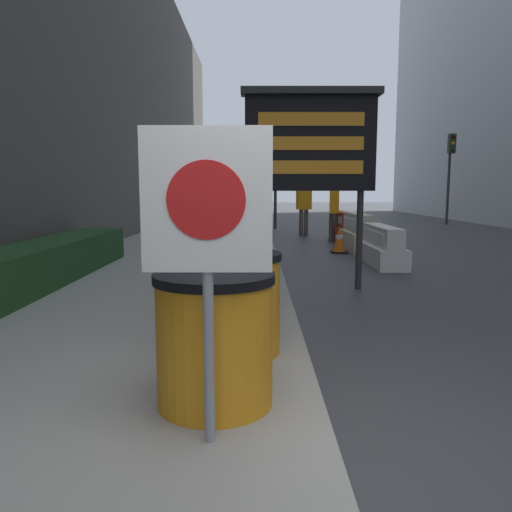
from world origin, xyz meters
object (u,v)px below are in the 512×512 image
Objects in this scene: message_board at (312,143)px; jersey_barrier_white at (384,248)px; barrel_drum_back at (233,281)px; traffic_light_far_side at (453,159)px; pedestrian_passerby at (306,204)px; jersey_barrier_cream at (359,234)px; traffic_cone_near at (391,234)px; barrel_drum_middle at (238,303)px; traffic_cone_mid at (341,240)px; warning_sign at (209,223)px; jersey_barrier_red_striped at (344,228)px; pedestrian_worker at (336,207)px; barrel_drum_foreground at (217,339)px; traffic_light_near_curb at (278,146)px.

jersey_barrier_white is at bearing 55.19° from message_board.
traffic_light_far_side is at bearing 62.55° from barrel_drum_back.
message_board is (1.09, 2.39, 1.68)m from barrel_drum_back.
jersey_barrier_cream is at bearing -83.64° from pedestrian_passerby.
barrel_drum_middle is at bearing -111.72° from traffic_cone_near.
barrel_drum_back is 1.29× the size of traffic_cone_mid.
jersey_barrier_white is 13.70m from traffic_light_far_side.
warning_sign reaches higher than jersey_barrier_red_striped.
jersey_barrier_white is 4.74m from pedestrian_worker.
traffic_cone_near is 0.15× the size of traffic_light_far_side.
barrel_drum_back is at bearing 89.86° from barrel_drum_foreground.
message_board is 3.68m from jersey_barrier_white.
jersey_barrier_white is 1.00× the size of jersey_barrier_cream.
pedestrian_passerby reaches higher than jersey_barrier_white.
warning_sign is 0.58× the size of message_board.
jersey_barrier_white is at bearing 67.86° from barrel_drum_foreground.
pedestrian_worker is at bearing 83.98° from traffic_cone_mid.
warning_sign is 0.95× the size of pedestrian_passerby.
jersey_barrier_white is 1.98m from traffic_cone_mid.
traffic_cone_mid is at bearing 71.41° from barrel_drum_back.
traffic_light_far_side is (8.87, 19.18, 2.31)m from barrel_drum_foreground.
pedestrian_worker is (-0.28, 2.12, 0.63)m from jersey_barrier_cream.
jersey_barrier_red_striped is (2.80, 10.91, -0.18)m from barrel_drum_middle.
traffic_light_near_curb is at bearing 90.20° from message_board.
jersey_barrier_white is 4.87m from jersey_barrier_red_striped.
barrel_drum_middle is 8.25m from traffic_cone_mid.
jersey_barrier_red_striped reaches higher than traffic_cone_mid.
warning_sign is 8.22m from jersey_barrier_white.
pedestrian_worker reaches higher than traffic_cone_near.
pedestrian_passerby is at bearing 128.73° from traffic_cone_near.
jersey_barrier_cream is 3.69× the size of traffic_cone_near.
barrel_drum_foreground is at bearing -95.24° from barrel_drum_middle.
pedestrian_worker is (0.29, 2.78, 0.70)m from traffic_cone_mid.
warning_sign is 12.86m from jersey_barrier_red_striped.
traffic_cone_mid is at bearing -130.69° from traffic_cone_near.
pedestrian_worker reaches higher than jersey_barrier_red_striped.
traffic_light_near_curb is at bearing -154.77° from pedestrian_worker.
barrel_drum_back is 9.81m from traffic_cone_near.
traffic_light_far_side is (5.97, 9.52, 2.47)m from jersey_barrier_cream.
barrel_drum_foreground and barrel_drum_back have the same top height.
jersey_barrier_red_striped is 1.09× the size of pedestrian_passerby.
traffic_light_far_side is 2.16× the size of pedestrian_passerby.
jersey_barrier_white is at bearing 59.91° from barrel_drum_back.
warning_sign is at bearing -102.12° from message_board.
traffic_light_far_side reaches higher than barrel_drum_foreground.
traffic_light_near_curb is at bearing 117.55° from traffic_cone_near.
jersey_barrier_cream is at bearing -75.61° from traffic_light_near_curb.
barrel_drum_back reaches higher than jersey_barrier_cream.
barrel_drum_back is (-0.09, 1.06, 0.00)m from barrel_drum_middle.
jersey_barrier_white is 1.16× the size of pedestrian_passerby.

